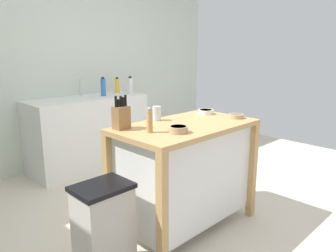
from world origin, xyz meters
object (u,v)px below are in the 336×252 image
(bowl_ceramic_small, at_px, (236,116))
(bowl_ceramic_wide, at_px, (206,112))
(bowl_stoneware_deep, at_px, (178,129))
(bottle_dish_soap, at_px, (117,86))
(pepper_grinder, at_px, (150,121))
(trash_bin, at_px, (104,229))
(sink_faucet, at_px, (80,88))
(bottle_hand_soap, at_px, (130,85))
(knife_block, at_px, (121,117))
(bottle_spray_cleaner, at_px, (103,87))
(kitchen_island, at_px, (185,170))
(drinking_cup, at_px, (157,113))

(bowl_ceramic_small, bearing_deg, bowl_ceramic_wide, 98.04)
(bowl_stoneware_deep, height_order, bottle_dish_soap, bottle_dish_soap)
(pepper_grinder, xyz_separation_m, trash_bin, (-0.44, -0.03, -0.66))
(bowl_ceramic_wide, distance_m, trash_bin, 1.40)
(sink_faucet, bearing_deg, trash_bin, -117.31)
(bowl_ceramic_small, relative_size, bottle_dish_soap, 0.59)
(bottle_hand_soap, bearing_deg, bowl_ceramic_wide, -104.04)
(knife_block, height_order, bowl_ceramic_wide, knife_block)
(bowl_stoneware_deep, height_order, bottle_spray_cleaner, bottle_spray_cleaner)
(bowl_ceramic_small, height_order, pepper_grinder, pepper_grinder)
(bowl_stoneware_deep, bearing_deg, bottle_spray_cleaner, 70.71)
(bowl_stoneware_deep, height_order, bowl_ceramic_small, bowl_stoneware_deep)
(kitchen_island, height_order, bowl_ceramic_small, bowl_ceramic_small)
(bowl_stoneware_deep, height_order, sink_faucet, sink_faucet)
(bowl_ceramic_small, distance_m, pepper_grinder, 0.87)
(bowl_ceramic_wide, height_order, pepper_grinder, pepper_grinder)
(bowl_ceramic_wide, bearing_deg, bowl_stoneware_deep, -156.84)
(pepper_grinder, bearing_deg, sink_faucet, 73.14)
(knife_block, distance_m, bottle_hand_soap, 2.01)
(bowl_ceramic_wide, bearing_deg, kitchen_island, -161.67)
(pepper_grinder, relative_size, bottle_dish_soap, 0.85)
(knife_block, xyz_separation_m, bottle_spray_cleaner, (0.91, 1.59, 0.01))
(bowl_ceramic_wide, relative_size, drinking_cup, 1.16)
(drinking_cup, bearing_deg, bottle_hand_soap, 58.79)
(trash_bin, height_order, bottle_spray_cleaner, bottle_spray_cleaner)
(trash_bin, bearing_deg, bottle_spray_cleaner, 55.50)
(drinking_cup, bearing_deg, knife_block, -175.21)
(bottle_spray_cleaner, bearing_deg, drinking_cup, -108.54)
(bowl_ceramic_wide, height_order, sink_faucet, sink_faucet)
(bowl_ceramic_small, xyz_separation_m, pepper_grinder, (-0.85, 0.16, 0.07))
(drinking_cup, distance_m, bottle_spray_cleaner, 1.65)
(bowl_ceramic_small, bearing_deg, bottle_spray_cleaner, 90.65)
(bottle_spray_cleaner, bearing_deg, bottle_hand_soap, -9.11)
(knife_block, distance_m, trash_bin, 0.80)
(pepper_grinder, bearing_deg, bottle_hand_soap, 55.32)
(drinking_cup, height_order, sink_faucet, sink_faucet)
(bottle_hand_soap, bearing_deg, kitchen_island, -115.42)
(kitchen_island, xyz_separation_m, bottle_dish_soap, (0.73, 1.91, 0.49))
(sink_faucet, xyz_separation_m, bottle_dish_soap, (0.51, -0.08, -0.01))
(bowl_stoneware_deep, relative_size, drinking_cup, 1.18)
(bowl_ceramic_wide, distance_m, sink_faucet, 1.86)
(knife_block, bearing_deg, trash_bin, -144.74)
(drinking_cup, bearing_deg, bowl_stoneware_deep, -112.15)
(pepper_grinder, distance_m, bottle_spray_cleaner, 2.00)
(knife_block, distance_m, bottle_dish_soap, 2.07)
(kitchen_island, distance_m, bowl_ceramic_wide, 0.62)
(bowl_stoneware_deep, height_order, pepper_grinder, pepper_grinder)
(bowl_stoneware_deep, xyz_separation_m, bottle_spray_cleaner, (0.69, 1.97, 0.08))
(kitchen_island, bearing_deg, bottle_hand_soap, 64.58)
(bowl_ceramic_wide, xyz_separation_m, bottle_dish_soap, (0.30, 1.77, 0.07))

